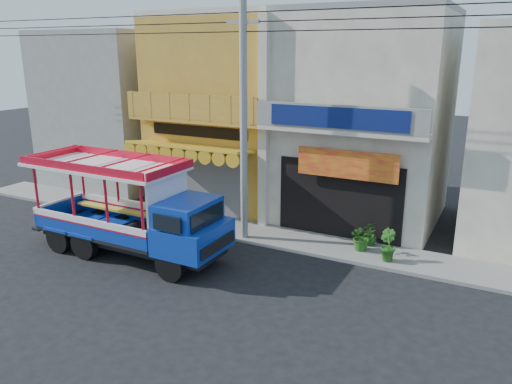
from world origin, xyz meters
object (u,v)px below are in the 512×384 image
(green_sign, at_px, (155,203))
(potted_plant_b, at_px, (387,245))
(songthaew_truck, at_px, (140,213))
(potted_plant_a, at_px, (362,237))
(potted_plant_c, at_px, (370,234))
(utility_pole, at_px, (247,102))

(green_sign, xyz_separation_m, potted_plant_b, (9.77, -0.44, 0.09))
(songthaew_truck, distance_m, potted_plant_a, 7.51)
(songthaew_truck, distance_m, potted_plant_c, 7.91)
(potted_plant_a, bearing_deg, potted_plant_b, -55.83)
(songthaew_truck, distance_m, potted_plant_b, 8.12)
(potted_plant_a, height_order, potted_plant_b, potted_plant_b)
(utility_pole, xyz_separation_m, potted_plant_a, (4.02, 0.78, -4.44))
(green_sign, distance_m, potted_plant_a, 8.81)
(songthaew_truck, xyz_separation_m, potted_plant_a, (6.40, 3.79, -1.01))
(utility_pole, height_order, songthaew_truck, utility_pole)
(songthaew_truck, height_order, potted_plant_a, songthaew_truck)
(utility_pole, distance_m, songthaew_truck, 5.16)
(utility_pole, bearing_deg, green_sign, 171.41)
(songthaew_truck, distance_m, green_sign, 4.57)
(potted_plant_b, bearing_deg, songthaew_truck, 69.52)
(green_sign, xyz_separation_m, potted_plant_c, (8.93, 0.61, -0.01))
(potted_plant_a, bearing_deg, green_sign, 151.52)
(songthaew_truck, height_order, potted_plant_c, songthaew_truck)
(utility_pole, distance_m, potted_plant_c, 6.25)
(green_sign, bearing_deg, potted_plant_b, -2.56)
(songthaew_truck, bearing_deg, green_sign, 122.75)
(green_sign, distance_m, potted_plant_b, 9.78)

